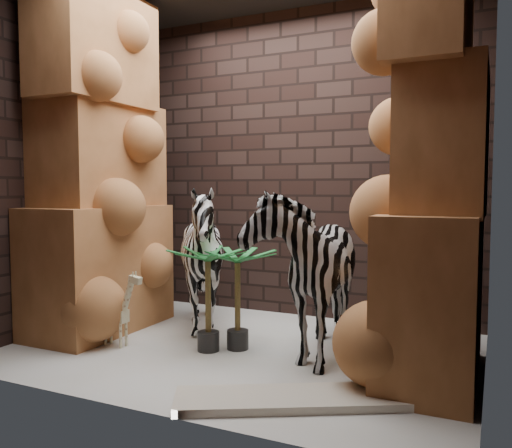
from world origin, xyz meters
The scene contains 13 objects.
floor centered at (0.00, 0.00, 0.00)m, with size 3.50×3.50×0.00m, color silver.
wall_back centered at (0.00, 1.25, 1.50)m, with size 3.50×3.50×0.00m, color black.
wall_front centered at (0.00, -1.25, 1.50)m, with size 3.50×3.50×0.00m, color black.
wall_left centered at (-1.75, 0.00, 1.50)m, with size 3.00×3.00×0.00m, color black.
wall_right centered at (1.75, 0.00, 1.50)m, with size 3.00×3.00×0.00m, color black.
rock_pillar_left centered at (-1.40, 0.00, 1.50)m, with size 0.68×1.30×3.00m, color #B77544, non-canonical shape.
rock_pillar_right centered at (1.42, 0.00, 1.50)m, with size 0.58×1.25×3.00m, color #B77544, non-canonical shape.
zebra_right centered at (0.48, 0.18, 0.74)m, with size 0.67×1.25×1.48m, color white.
zebra_left centered at (-0.50, 0.27, 0.57)m, with size 1.02×1.27×1.15m, color white.
giraffe_toy centered at (-0.95, -0.33, 0.32)m, with size 0.32×0.11×0.63m, color beige, non-canonical shape.
palm_front centered at (-0.03, 0.00, 0.40)m, with size 0.36×0.36×0.80m, color #15662E, non-canonical shape.
palm_back centered at (-0.21, -0.13, 0.41)m, with size 0.36×0.36×0.81m, color #15662E, non-canonical shape.
surfboard centered at (0.77, -0.76, 0.03)m, with size 1.47×0.36×0.05m, color beige.
Camera 1 is at (1.79, -3.56, 1.25)m, focal length 36.38 mm.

